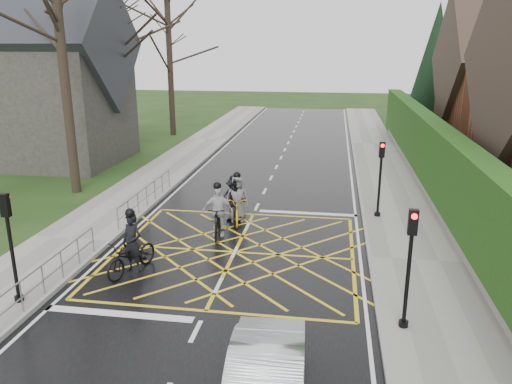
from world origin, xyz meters
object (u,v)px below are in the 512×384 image
(cyclist_mid, at_px, (232,200))
(cyclist_lead, at_px, (237,205))
(cyclist_back, at_px, (236,206))
(cyclist_rear, at_px, (132,252))
(cyclist_front, at_px, (218,217))

(cyclist_mid, relative_size, cyclist_lead, 0.81)
(cyclist_back, distance_m, cyclist_lead, 0.10)
(cyclist_back, distance_m, cyclist_mid, 1.04)
(cyclist_back, bearing_deg, cyclist_mid, 102.90)
(cyclist_rear, height_order, cyclist_front, cyclist_rear)
(cyclist_rear, distance_m, cyclist_lead, 5.61)
(cyclist_rear, height_order, cyclist_lead, cyclist_rear)
(cyclist_rear, bearing_deg, cyclist_back, 84.23)
(cyclist_front, distance_m, cyclist_lead, 1.73)
(cyclist_front, bearing_deg, cyclist_mid, 80.94)
(cyclist_rear, bearing_deg, cyclist_mid, 90.77)
(cyclist_rear, height_order, cyclist_mid, cyclist_rear)
(cyclist_rear, distance_m, cyclist_front, 3.93)
(cyclist_rear, relative_size, cyclist_mid, 1.26)
(cyclist_back, xyz_separation_m, cyclist_lead, (0.03, 0.09, 0.02))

